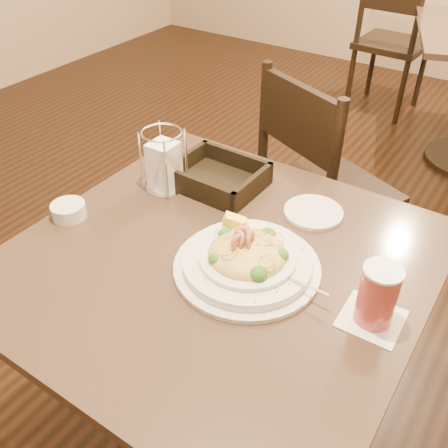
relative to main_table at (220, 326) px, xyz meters
The scene contains 10 objects.
ground 0.51m from the main_table, ahead, with size 7.00×7.00×0.00m, color black.
main_table is the anchor object (origin of this frame).
dining_chair_near 0.77m from the main_table, 95.99° to the left, with size 0.55×0.55×0.93m.
dining_chair_far 2.68m from the main_table, 99.61° to the left, with size 0.44×0.44×0.93m.
pasta_bowl 0.28m from the main_table, ahead, with size 0.36×0.33×0.10m.
drink_glass 0.47m from the main_table, ahead, with size 0.12×0.12×0.13m.
bread_basket 0.40m from the main_table, 124.64° to the left, with size 0.24×0.19×0.06m.
napkin_caddy 0.45m from the main_table, 151.08° to the left, with size 0.11×0.11×0.17m.
side_plate 0.38m from the main_table, 68.55° to the left, with size 0.15×0.15×0.01m, color white.
butter_ramekin 0.48m from the main_table, 168.24° to the right, with size 0.09×0.09×0.04m, color white.
Camera 1 is at (0.49, -0.71, 1.49)m, focal length 40.00 mm.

